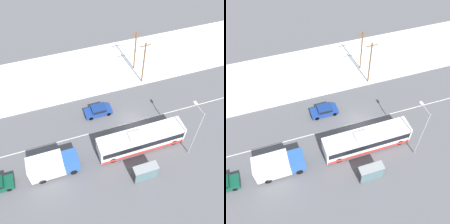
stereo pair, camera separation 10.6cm
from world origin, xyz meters
The scene contains 11 objects.
ground_plane centered at (0.00, 0.00, 0.00)m, with size 120.00×120.00×0.00m, color #56565B.
snow_lot centered at (0.00, 13.15, 0.06)m, with size 80.00×12.49×0.12m.
lane_marking_center centered at (0.00, 0.00, 0.00)m, with size 60.00×0.12×0.00m.
city_bus centered at (-0.48, -4.21, 1.54)m, with size 11.84×2.57×3.15m.
box_truck centered at (-12.37, -4.37, 1.77)m, with size 6.22×2.30×3.24m.
sedan_car centered at (-4.28, 3.15, 0.81)m, with size 4.06×1.80×1.49m.
pedestrian_at_stop centered at (-2.35, -7.74, 0.96)m, with size 0.56×0.25×1.56m.
bus_shelter centered at (-1.69, -8.88, 1.68)m, with size 3.09×1.20×2.40m.
streetlamp centered at (5.35, -6.83, 5.12)m, with size 0.36×2.24×8.30m.
utility_pole_roadside centered at (4.63, 7.60, 4.11)m, with size 1.80×0.24×7.85m.
utility_pole_snowlot centered at (4.57, 11.13, 3.96)m, with size 1.80×0.24×7.55m.
Camera 2 is at (-10.16, -21.50, 30.94)m, focal length 42.00 mm.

